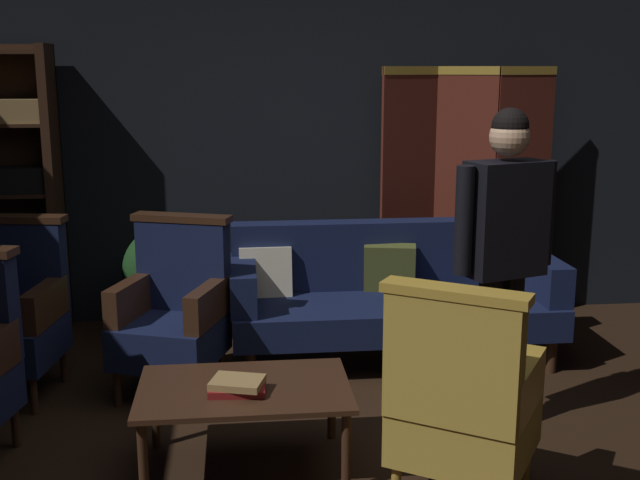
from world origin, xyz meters
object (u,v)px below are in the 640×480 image
Objects in this scene: coffee_table at (244,396)px; standing_figure at (504,243)px; folding_screen at (464,192)px; potted_plant at (160,277)px; book_red_leather at (237,389)px; velvet_couch at (392,290)px; armchair_wing_right at (10,313)px; armchair_gilt_accent at (462,402)px; armchair_wing_far at (174,312)px; book_tan_leather at (237,382)px.

coffee_table is 1.50m from standing_figure.
potted_plant is at bearing -173.39° from folding_screen.
potted_plant is at bearing 105.18° from book_red_leather.
velvet_couch is at bearing 106.08° from standing_figure.
armchair_wing_right is 1.29× the size of potted_plant.
potted_plant is at bearing 122.82° from armchair_gilt_accent.
potted_plant is (0.79, 0.82, -0.03)m from armchair_wing_right.
book_red_leather is (-0.03, -0.07, 0.06)m from coffee_table.
potted_plant is (-0.16, 0.89, -0.03)m from armchair_wing_far.
standing_figure is 1.50m from book_tan_leather.
armchair_wing_right is at bearing 139.45° from book_red_leather.
standing_figure is 1.52m from book_red_leather.
armchair_gilt_accent is (0.93, -0.43, 0.12)m from coffee_table.
armchair_gilt_accent is at bearing -92.04° from velvet_couch.
standing_figure reaches higher than potted_plant.
armchair_wing_far is (-2.07, -1.15, -0.50)m from folding_screen.
velvet_couch reaches higher than potted_plant.
armchair_wing_far is at bearing -150.97° from folding_screen.
standing_figure reaches higher than armchair_gilt_accent.
folding_screen reaches higher than armchair_wing_far.
folding_screen is 2.31m from potted_plant.
book_red_leather is at bearing -166.31° from standing_figure.
velvet_couch is at bearing 55.00° from coffee_table.
armchair_wing_far is (-0.40, 0.98, 0.12)m from coffee_table.
folding_screen is 1.12m from velvet_couch.
standing_figure is at bearing 13.69° from book_red_leather.
velvet_couch is 1.25× the size of standing_figure.
book_red_leather is (-1.02, -1.49, -0.02)m from velvet_couch.
armchair_gilt_accent is at bearing -20.61° from book_red_leather.
velvet_couch is 2.04× the size of armchair_wing_right.
armchair_gilt_accent is 1.00× the size of armchair_wing_right.
armchair_wing_far is 4.44× the size of book_tan_leather.
book_red_leather is at bearing -124.60° from velvet_couch.
coffee_table is 1.72m from armchair_wing_right.
book_tan_leather is (-1.36, -0.33, -0.55)m from standing_figure.
potted_plant is 3.10× the size of book_red_leather.
armchair_wing_far is at bearing -162.71° from velvet_couch.
folding_screen is 1.12× the size of standing_figure.
armchair_wing_right is (-1.35, 1.06, 0.12)m from coffee_table.
folding_screen reaches higher than velvet_couch.
velvet_couch is 1.85m from armchair_gilt_accent.
armchair_wing_right is at bearing -133.89° from potted_plant.
book_tan_leather reaches higher than book_red_leather.
standing_figure is (1.33, 0.26, 0.65)m from coffee_table.
armchair_wing_right is (-2.34, -0.36, 0.04)m from velvet_couch.
velvet_couch is at bearing 87.96° from armchair_gilt_accent.
folding_screen is at bearing 79.49° from standing_figure.
potted_plant is at bearing 163.56° from velvet_couch.
armchair_gilt_accent is at bearing -57.18° from potted_plant.
coffee_table is (-1.67, -2.13, -0.61)m from folding_screen.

